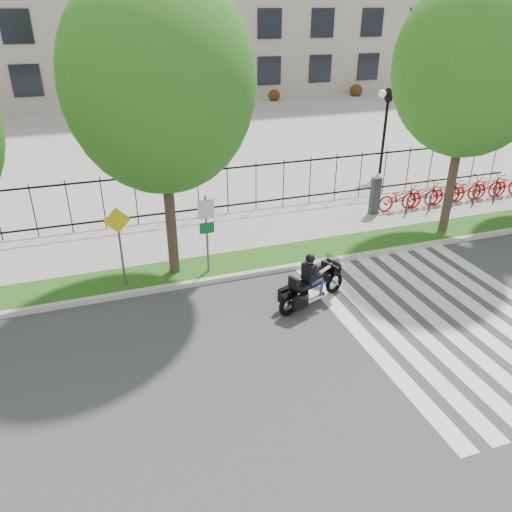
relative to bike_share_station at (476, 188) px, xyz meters
name	(u,v)px	position (x,y,z in m)	size (l,w,h in m)	color
ground	(285,355)	(-11.74, -7.20, -0.69)	(120.00, 120.00, 0.00)	#3D3D40
curb	(237,276)	(-11.74, -3.10, -0.61)	(60.00, 0.20, 0.15)	#BAB8AF
grass_verge	(229,264)	(-11.74, -2.25, -0.61)	(60.00, 1.50, 0.15)	#285B16
sidewalk	(210,235)	(-11.74, 0.25, -0.61)	(60.00, 3.50, 0.15)	#A09E96
plaza	(145,133)	(-11.74, 17.80, -0.64)	(80.00, 34.00, 0.10)	#A09E96
crosswalk_stripes	(449,319)	(-6.92, -7.20, -0.68)	(5.70, 8.00, 0.01)	silver
iron_fence	(198,192)	(-11.74, 2.00, 0.46)	(30.00, 0.06, 2.00)	black
lamp_post_right	(387,110)	(-1.74, 4.80, 2.52)	(1.06, 0.70, 4.25)	black
street_tree_1	(159,83)	(-13.54, -2.25, 5.17)	(5.23, 5.23, 8.72)	#3A2A1F
street_tree_2	(473,66)	(-3.34, -2.25, 5.25)	(5.16, 5.16, 8.76)	#3A2A1F
bike_share_station	(476,188)	(0.00, 0.00, 0.00)	(10.09, 0.89, 1.50)	#2D2D33
sign_pole_regulatory	(207,225)	(-12.52, -2.62, 1.05)	(0.50, 0.09, 2.50)	#59595B
sign_pole_warning	(119,236)	(-15.11, -2.62, 1.06)	(0.78, 0.09, 2.49)	#59595B
motorcycle_rider	(312,284)	(-10.14, -5.21, -0.03)	(2.41, 1.28, 1.96)	black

